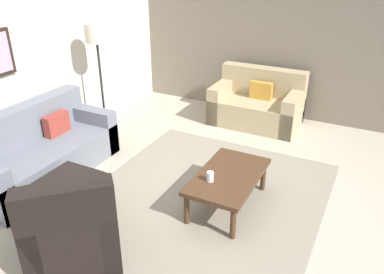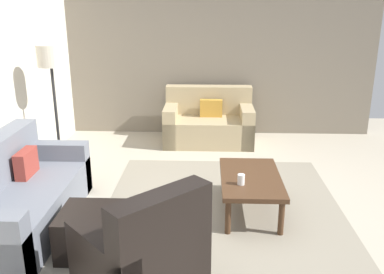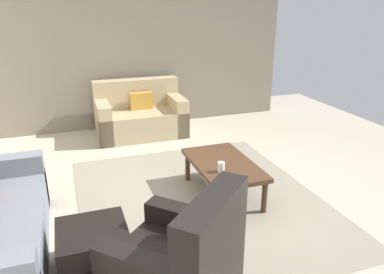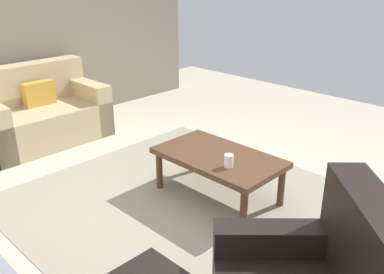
# 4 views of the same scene
# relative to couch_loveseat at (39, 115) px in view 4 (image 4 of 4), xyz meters

# --- Properties ---
(ground_plane) EXTENTS (8.00, 8.00, 0.00)m
(ground_plane) POSITION_rel_couch_loveseat_xyz_m (-2.46, -0.16, -0.30)
(ground_plane) COLOR #B2A893
(stone_feature_panel) EXTENTS (0.12, 5.20, 2.80)m
(stone_feature_panel) POSITION_rel_couch_loveseat_xyz_m (0.54, -0.16, 1.10)
(stone_feature_panel) COLOR slate
(stone_feature_panel) RESTS_ON ground_plane
(area_rug) EXTENTS (3.05, 2.62, 0.01)m
(area_rug) POSITION_rel_couch_loveseat_xyz_m (-2.46, -0.16, -0.30)
(area_rug) COLOR gray
(area_rug) RESTS_ON ground_plane
(couch_loveseat) EXTENTS (0.85, 1.41, 0.88)m
(couch_loveseat) POSITION_rel_couch_loveseat_xyz_m (0.00, 0.00, 0.00)
(couch_loveseat) COLOR tan
(couch_loveseat) RESTS_ON ground_plane
(coffee_table) EXTENTS (1.10, 0.64, 0.41)m
(coffee_table) POSITION_rel_couch_loveseat_xyz_m (-2.42, -0.45, 0.06)
(coffee_table) COLOR #472D1C
(coffee_table) RESTS_ON ground_plane
(cup) EXTENTS (0.07, 0.07, 0.11)m
(cup) POSITION_rel_couch_loveseat_xyz_m (-2.63, -0.33, 0.16)
(cup) COLOR white
(cup) RESTS_ON coffee_table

